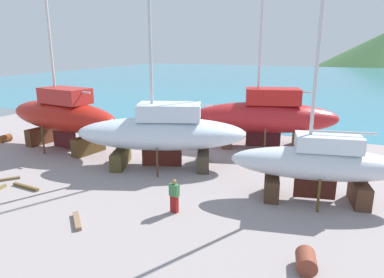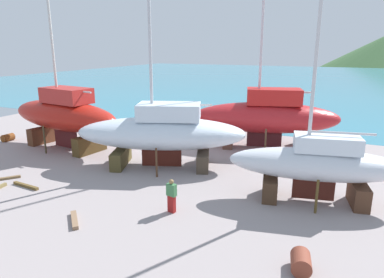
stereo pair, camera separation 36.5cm
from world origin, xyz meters
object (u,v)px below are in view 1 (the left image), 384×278
worker (174,195)px  barrel_tipped_right (359,166)px  barrel_rust_near (5,138)px  barrel_blue_faded (306,261)px  sailboat_small_center (265,116)px  sailboat_mid_port (162,132)px  sailboat_large_starboard (62,115)px  sailboat_far_slipway (318,163)px

worker → barrel_tipped_right: (7.81, 9.33, -0.49)m
barrel_rust_near → worker: bearing=-17.2°
worker → barrel_blue_faded: worker is taller
sailboat_small_center → barrel_tipped_right: (6.46, -3.00, -2.01)m
sailboat_mid_port → barrel_blue_faded: (9.38, -7.35, -1.87)m
sailboat_large_starboard → barrel_rust_near: size_ratio=18.10×
sailboat_mid_port → barrel_rust_near: bearing=-21.2°
worker → barrel_rust_near: size_ratio=1.70×
sailboat_mid_port → sailboat_large_starboard: sailboat_mid_port is taller
sailboat_far_slipway → barrel_rust_near: (-23.27, 1.57, -1.63)m
sailboat_mid_port → sailboat_far_slipway: 9.29m
sailboat_mid_port → barrel_tipped_right: sailboat_mid_port is taller
sailboat_far_slipway → sailboat_small_center: sailboat_small_center is taller
sailboat_mid_port → barrel_rust_near: (-14.10, 0.11, -1.92)m
barrel_tipped_right → barrel_rust_near: 25.67m
sailboat_large_starboard → barrel_blue_faded: (17.86, -8.00, -2.17)m
sailboat_mid_port → worker: bearing=102.2°
sailboat_large_starboard → barrel_rust_near: 6.06m
sailboat_small_center → barrel_tipped_right: bearing=139.3°
sailboat_mid_port → sailboat_far_slipway: (9.17, -1.47, -0.28)m
barrel_rust_near → barrel_blue_faded: (23.47, -7.46, 0.05)m
sailboat_large_starboard → barrel_tipped_right: size_ratio=20.85×
sailboat_small_center → barrel_rust_near: bearing=4.2°
barrel_rust_near → sailboat_far_slipway: bearing=-3.9°
barrel_tipped_right → barrel_rust_near: barrel_tipped_right is taller
sailboat_large_starboard → barrel_blue_faded: bearing=163.6°
sailboat_mid_port → barrel_rust_near: sailboat_mid_port is taller
barrel_rust_near → sailboat_large_starboard: bearing=5.5°
barrel_rust_near → sailboat_mid_port: bearing=-0.4°
sailboat_far_slipway → worker: 6.98m
sailboat_far_slipway → sailboat_small_center: size_ratio=0.70×
sailboat_far_slipway → sailboat_large_starboard: bearing=-18.5°
sailboat_small_center → barrel_rust_near: (-18.91, -6.89, -2.05)m
sailboat_mid_port → barrel_blue_faded: 12.06m
barrel_blue_faded → barrel_rust_near: bearing=162.4°
sailboat_large_starboard → sailboat_small_center: sailboat_small_center is taller
barrel_rust_near → barrel_blue_faded: 24.63m
sailboat_large_starboard → barrel_blue_faded: size_ratio=18.28×
worker → barrel_blue_faded: bearing=81.4°
barrel_blue_faded → sailboat_far_slipway: bearing=92.0°
sailboat_mid_port → sailboat_far_slipway: size_ratio=1.32×
sailboat_mid_port → barrel_blue_faded: bearing=121.1°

